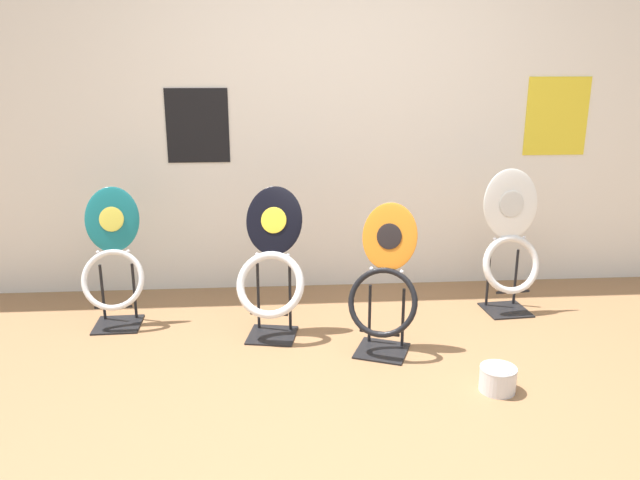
{
  "coord_description": "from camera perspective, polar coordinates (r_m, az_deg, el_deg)",
  "views": [
    {
      "loc": [
        -0.42,
        -2.39,
        1.61
      ],
      "look_at": [
        -0.15,
        1.23,
        0.55
      ],
      "focal_mm": 35.0,
      "sensor_mm": 36.0,
      "label": 1
    }
  ],
  "objects": [
    {
      "name": "toilet_seat_display_teal_sax",
      "position": [
        4.03,
        -18.39,
        -1.8
      ],
      "size": [
        0.38,
        0.32,
        0.86
      ],
      "color": "black",
      "rests_on": "ground_plane"
    },
    {
      "name": "wall_back",
      "position": [
        4.38,
        1.29,
        12.2
      ],
      "size": [
        8.0,
        0.07,
        2.6
      ],
      "color": "silver",
      "rests_on": "ground_plane"
    },
    {
      "name": "toilet_seat_display_jazz_black",
      "position": [
        3.69,
        -4.45,
        -2.7
      ],
      "size": [
        0.44,
        0.44,
        0.88
      ],
      "color": "black",
      "rests_on": "ground_plane"
    },
    {
      "name": "ground_plane",
      "position": [
        2.91,
        4.96,
        -17.37
      ],
      "size": [
        14.0,
        14.0,
        0.0
      ],
      "primitive_type": "plane",
      "color": "#8E6642"
    },
    {
      "name": "toilet_seat_display_white_plain",
      "position": [
        4.21,
        17.01,
        -0.47
      ],
      "size": [
        0.4,
        0.3,
        0.94
      ],
      "color": "black",
      "rests_on": "ground_plane"
    },
    {
      "name": "paint_can",
      "position": [
        3.32,
        15.95,
        -12.03
      ],
      "size": [
        0.18,
        0.18,
        0.13
      ],
      "color": "silver",
      "rests_on": "ground_plane"
    },
    {
      "name": "toilet_seat_display_orange_sun",
      "position": [
        3.5,
        5.92,
        -4.5
      ],
      "size": [
        0.44,
        0.42,
        0.84
      ],
      "color": "black",
      "rests_on": "ground_plane"
    }
  ]
}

